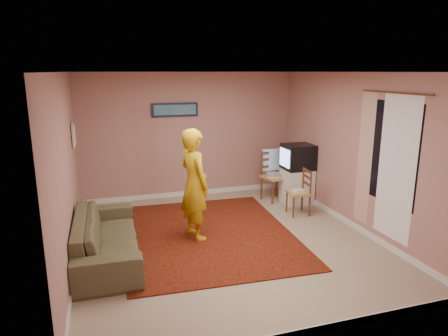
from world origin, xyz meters
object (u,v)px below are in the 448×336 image
object	(u,v)px
tv_cabinet	(297,186)
chair_a	(275,171)
sofa	(106,237)
person	(194,184)
crt_tv	(298,157)
chair_b	(299,187)

from	to	relation	value
tv_cabinet	chair_a	world-z (taller)	chair_a
sofa	person	size ratio (longest dim) A/B	1.24
person	tv_cabinet	bearing A→B (deg)	-81.71
person	chair_a	bearing A→B (deg)	-72.21
crt_tv	sofa	world-z (taller)	crt_tv
chair_b	sofa	world-z (taller)	chair_b
chair_a	chair_b	bearing A→B (deg)	-99.42
sofa	person	world-z (taller)	person
crt_tv	chair_b	world-z (taller)	crt_tv
sofa	chair_a	bearing A→B (deg)	-62.08
chair_b	sofa	bearing A→B (deg)	-72.50
tv_cabinet	chair_b	world-z (taller)	chair_b
tv_cabinet	chair_b	xyz separation A→B (m)	(-0.30, -0.63, 0.17)
tv_cabinet	chair_b	bearing A→B (deg)	-115.17
crt_tv	chair_b	distance (m)	0.81
crt_tv	sofa	xyz separation A→B (m)	(-3.74, -1.44, -0.63)
tv_cabinet	sofa	distance (m)	4.02
tv_cabinet	person	world-z (taller)	person
tv_cabinet	sofa	xyz separation A→B (m)	(-3.75, -1.44, -0.03)
tv_cabinet	chair_a	size ratio (longest dim) A/B	1.27
tv_cabinet	crt_tv	world-z (taller)	crt_tv
crt_tv	chair_a	bearing A→B (deg)	142.69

